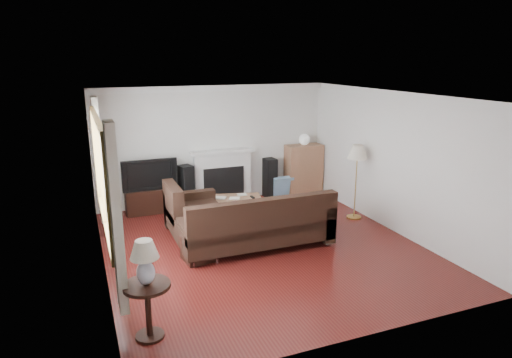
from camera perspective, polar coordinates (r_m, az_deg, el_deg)
name	(u,v)px	position (r m, az deg, el deg)	size (l,w,h in m)	color
room	(263,174)	(7.28, 0.87, 0.57)	(5.10, 5.60, 2.54)	#561713
window	(101,173)	(6.50, -18.79, 0.70)	(0.12, 2.74, 1.54)	olive
curtain_near	(116,219)	(5.09, -17.06, -4.81)	(0.10, 0.35, 2.10)	beige
curtain_far	(99,161)	(8.02, -18.99, 2.19)	(0.10, 0.35, 2.10)	beige
fireplace	(223,176)	(9.91, -4.18, 0.41)	(1.40, 0.26, 1.15)	white
tv_stand	(151,200)	(9.53, -13.04, -2.59)	(0.99, 0.45, 0.49)	black
television	(149,174)	(9.38, -13.24, 0.67)	(1.09, 0.14, 0.63)	black
speaker_left	(186,186)	(9.65, -8.70, -0.91)	(0.25, 0.30, 0.89)	black
speaker_right	(270,178)	(10.22, 1.75, 0.14)	(0.25, 0.29, 0.88)	black
bookshelf	(304,169)	(10.51, 5.96, 1.20)	(0.83, 0.39, 1.14)	#9B6748
globe_lamp	(304,140)	(10.37, 6.07, 4.92)	(0.25, 0.25, 0.25)	white
sectional_sofa	(256,222)	(7.54, -0.04, -5.38)	(2.72, 1.99, 0.88)	black
coffee_table	(233,208)	(8.95, -2.85, -3.60)	(1.08, 0.59, 0.42)	brown
footstool	(198,249)	(7.21, -7.27, -8.67)	(0.44, 0.44, 0.37)	black
floor_lamp	(356,182)	(9.01, 12.37, -0.36)	(0.38, 0.38, 1.46)	#BE9442
side_table	(148,311)	(5.43, -13.30, -15.73)	(0.53, 0.53, 0.66)	black
table_lamp	(145,263)	(5.16, -13.70, -10.15)	(0.31, 0.31, 0.51)	silver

